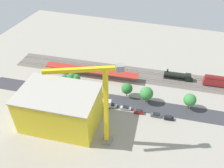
% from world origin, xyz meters
% --- Properties ---
extents(ground_plane, '(183.23, 183.23, 0.00)m').
position_xyz_m(ground_plane, '(0.00, 0.00, 0.00)').
color(ground_plane, '#9E998C').
rests_on(ground_plane, ground).
extents(rail_bed, '(115.21, 21.77, 0.01)m').
position_xyz_m(rail_bed, '(0.00, -20.05, 0.00)').
color(rail_bed, '#665E54').
rests_on(rail_bed, ground).
extents(street_asphalt, '(114.86, 16.48, 0.01)m').
position_xyz_m(street_asphalt, '(0.00, 3.73, 0.00)').
color(street_asphalt, '#38383D').
rests_on(street_asphalt, ground).
extents(track_rails, '(114.28, 15.36, 0.12)m').
position_xyz_m(track_rails, '(0.00, -20.05, 0.18)').
color(track_rails, '#9E9EA8').
rests_on(track_rails, ground).
extents(platform_canopy_near, '(50.48, 8.39, 4.09)m').
position_xyz_m(platform_canopy_near, '(11.48, -12.21, 3.85)').
color(platform_canopy_near, '#A82D23').
rests_on(platform_canopy_near, ground).
extents(locomotive, '(15.13, 3.84, 5.25)m').
position_xyz_m(locomotive, '(-33.16, -23.20, 1.89)').
color(locomotive, black).
rests_on(locomotive, ground).
extents(passenger_coach, '(19.37, 4.06, 6.00)m').
position_xyz_m(passenger_coach, '(-54.96, -23.20, 3.17)').
color(passenger_coach, black).
rests_on(passenger_coach, ground).
extents(parked_car_0, '(4.23, 2.16, 1.84)m').
position_xyz_m(parked_car_0, '(-31.64, 7.67, 0.81)').
color(parked_car_0, black).
rests_on(parked_car_0, ground).
extents(parked_car_1, '(4.66, 2.01, 1.76)m').
position_xyz_m(parked_car_1, '(-26.11, 7.52, 0.78)').
color(parked_car_1, black).
rests_on(parked_car_1, ground).
extents(parked_car_2, '(4.52, 2.23, 1.67)m').
position_xyz_m(parked_car_2, '(-18.64, 7.74, 0.75)').
color(parked_car_2, black).
rests_on(parked_car_2, ground).
extents(parked_car_3, '(4.94, 2.21, 1.62)m').
position_xyz_m(parked_car_3, '(-12.52, 7.11, 0.72)').
color(parked_car_3, black).
rests_on(parked_car_3, ground).
extents(parked_car_4, '(4.60, 2.22, 1.64)m').
position_xyz_m(parked_car_4, '(-6.04, 7.44, 0.74)').
color(parked_car_4, black).
rests_on(parked_car_4, ground).
extents(parked_car_5, '(4.85, 2.16, 1.84)m').
position_xyz_m(parked_car_5, '(0.84, 7.33, 0.81)').
color(parked_car_5, black).
rests_on(parked_car_5, ground).
extents(parked_car_6, '(4.73, 2.00, 1.74)m').
position_xyz_m(parked_car_6, '(7.11, 7.36, 0.77)').
color(parked_car_6, black).
rests_on(parked_car_6, ground).
extents(construction_building, '(31.43, 21.62, 15.80)m').
position_xyz_m(construction_building, '(11.01, 22.64, 7.90)').
color(construction_building, yellow).
rests_on(construction_building, ground).
extents(construction_roof_slab, '(32.06, 22.26, 0.40)m').
position_xyz_m(construction_roof_slab, '(11.01, 22.64, 16.00)').
color(construction_roof_slab, '#ADA89E').
rests_on(construction_roof_slab, construction_building).
extents(tower_crane, '(23.02, 10.81, 34.90)m').
position_xyz_m(tower_crane, '(-8.49, 27.13, 20.37)').
color(tower_crane, gray).
rests_on(tower_crane, ground).
extents(box_truck_0, '(10.07, 3.86, 3.57)m').
position_xyz_m(box_truck_0, '(-1.13, 8.40, 1.75)').
color(box_truck_0, black).
rests_on(box_truck_0, ground).
extents(box_truck_1, '(8.38, 2.56, 3.52)m').
position_xyz_m(box_truck_1, '(17.79, 7.63, 1.70)').
color(box_truck_1, black).
rests_on(box_truck_1, ground).
extents(box_truck_2, '(8.71, 3.33, 3.22)m').
position_xyz_m(box_truck_2, '(15.65, 8.76, 1.61)').
color(box_truck_2, black).
rests_on(box_truck_2, ground).
extents(street_tree_0, '(4.77, 4.77, 7.17)m').
position_xyz_m(street_tree_0, '(15.58, -1.69, 4.77)').
color(street_tree_0, brown).
rests_on(street_tree_0, ground).
extents(street_tree_1, '(4.63, 4.63, 7.73)m').
position_xyz_m(street_tree_1, '(17.38, -1.38, 5.39)').
color(street_tree_1, brown).
rests_on(street_tree_1, ground).
extents(street_tree_2, '(5.58, 5.58, 7.78)m').
position_xyz_m(street_tree_2, '(-39.11, -1.91, 4.97)').
color(street_tree_2, brown).
rests_on(street_tree_2, ground).
extents(street_tree_3, '(5.30, 5.30, 7.30)m').
position_xyz_m(street_tree_3, '(-10.65, -1.92, 4.64)').
color(street_tree_3, brown).
rests_on(street_tree_3, ground).
extents(street_tree_4, '(4.02, 4.02, 5.95)m').
position_xyz_m(street_tree_4, '(21.21, -0.77, 3.92)').
color(street_tree_4, brown).
rests_on(street_tree_4, ground).
extents(street_tree_5, '(6.11, 6.11, 8.14)m').
position_xyz_m(street_tree_5, '(-20.12, -0.48, 5.07)').
color(street_tree_5, brown).
rests_on(street_tree_5, ground).
extents(traffic_light, '(0.50, 0.36, 6.06)m').
position_xyz_m(traffic_light, '(15.03, -0.58, 4.05)').
color(traffic_light, '#333333').
rests_on(traffic_light, ground).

